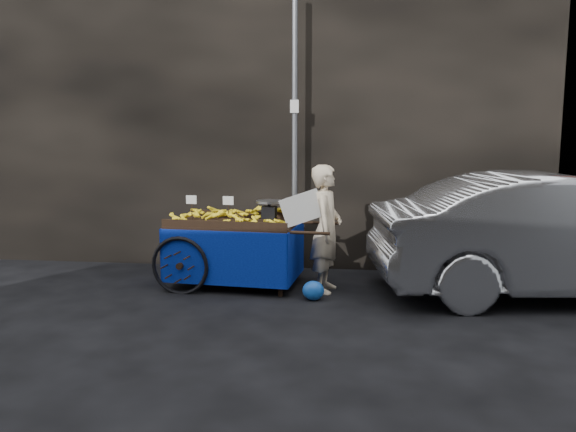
# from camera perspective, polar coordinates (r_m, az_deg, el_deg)

# --- Properties ---
(ground) EXTENTS (80.00, 80.00, 0.00)m
(ground) POSITION_cam_1_polar(r_m,az_deg,el_deg) (7.08, -2.94, -8.20)
(ground) COLOR black
(ground) RESTS_ON ground
(building_wall) EXTENTS (13.50, 2.00, 5.00)m
(building_wall) POSITION_cam_1_polar(r_m,az_deg,el_deg) (9.33, 2.17, 11.27)
(building_wall) COLOR black
(building_wall) RESTS_ON ground
(street_pole) EXTENTS (0.12, 0.10, 4.00)m
(street_pole) POSITION_cam_1_polar(r_m,az_deg,el_deg) (8.03, 0.69, 8.26)
(street_pole) COLOR slate
(street_pole) RESTS_ON ground
(banana_cart) EXTENTS (2.35, 1.26, 1.24)m
(banana_cart) POSITION_cam_1_polar(r_m,az_deg,el_deg) (7.52, -5.80, -1.30)
(banana_cart) COLOR black
(banana_cart) RESTS_ON ground
(vendor) EXTENTS (0.82, 0.64, 1.63)m
(vendor) POSITION_cam_1_polar(r_m,az_deg,el_deg) (7.17, 3.89, -1.29)
(vendor) COLOR beige
(vendor) RESTS_ON ground
(plastic_bag) EXTENTS (0.27, 0.21, 0.24)m
(plastic_bag) POSITION_cam_1_polar(r_m,az_deg,el_deg) (6.91, 2.58, -7.58)
(plastic_bag) COLOR blue
(plastic_bag) RESTS_ON ground
(parked_car) EXTENTS (4.83, 2.22, 1.53)m
(parked_car) POSITION_cam_1_polar(r_m,az_deg,el_deg) (7.72, 26.23, -1.82)
(parked_car) COLOR silver
(parked_car) RESTS_ON ground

